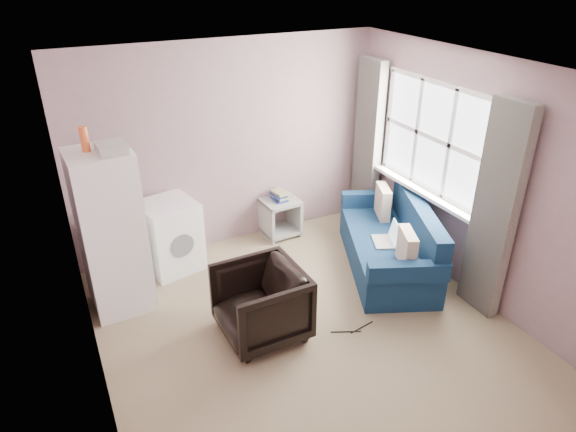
# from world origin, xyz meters

# --- Properties ---
(room) EXTENTS (3.84, 4.24, 2.54)m
(room) POSITION_xyz_m (0.02, 0.01, 1.25)
(room) COLOR #988463
(room) RESTS_ON ground
(armchair) EXTENTS (0.73, 0.78, 0.79)m
(armchair) POSITION_xyz_m (-0.43, 0.21, 0.39)
(armchair) COLOR black
(armchair) RESTS_ON ground
(fridge) EXTENTS (0.63, 0.62, 1.94)m
(fridge) POSITION_xyz_m (-1.55, 1.30, 0.87)
(fridge) COLOR white
(fridge) RESTS_ON ground
(washing_machine) EXTENTS (0.70, 0.70, 0.83)m
(washing_machine) POSITION_xyz_m (-0.88, 1.77, 0.43)
(washing_machine) COLOR white
(washing_machine) RESTS_ON ground
(side_table) EXTENTS (0.47, 0.47, 0.62)m
(side_table) POSITION_xyz_m (0.58, 1.93, 0.29)
(side_table) COLOR #989895
(side_table) RESTS_ON ground
(sofa) EXTENTS (1.47, 2.00, 0.82)m
(sofa) POSITION_xyz_m (1.41, 0.63, 0.30)
(sofa) COLOR navy
(sofa) RESTS_ON ground
(window_dressing) EXTENTS (0.17, 2.62, 2.18)m
(window_dressing) POSITION_xyz_m (1.78, 0.70, 1.11)
(window_dressing) COLOR white
(window_dressing) RESTS_ON ground
(floor_cables) EXTENTS (0.46, 0.13, 0.01)m
(floor_cables) POSITION_xyz_m (0.41, -0.15, 0.01)
(floor_cables) COLOR black
(floor_cables) RESTS_ON ground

